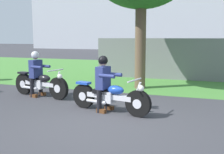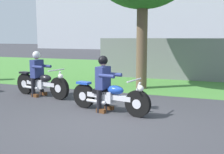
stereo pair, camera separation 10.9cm
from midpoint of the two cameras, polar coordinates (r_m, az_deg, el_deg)
The scene contains 7 objects.
ground at distance 5.93m, azimuth -1.78°, elevation -9.72°, with size 120.00×120.00×0.00m, color #38383D.
grass_verge at distance 14.75m, azimuth 11.95°, elevation 1.00°, with size 60.00×12.00×0.01m, color #478438.
motorcycle_lead at distance 6.70m, azimuth -0.09°, elevation -4.15°, with size 2.19×0.77×0.87m.
rider_lead at distance 6.71m, azimuth -1.29°, elevation -0.43°, with size 0.61×0.54×1.40m.
motorcycle_follow at distance 8.72m, azimuth -14.23°, elevation -1.39°, with size 2.15×0.76×0.89m.
rider_follow at distance 8.78m, azimuth -15.07°, elevation 1.45°, with size 0.61×0.54×1.42m.
fence_segment at distance 12.09m, azimuth 13.39°, elevation 3.65°, with size 7.00×0.06×1.80m, color slate.
Camera 2 is at (2.19, -5.20, 1.83)m, focal length 43.50 mm.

